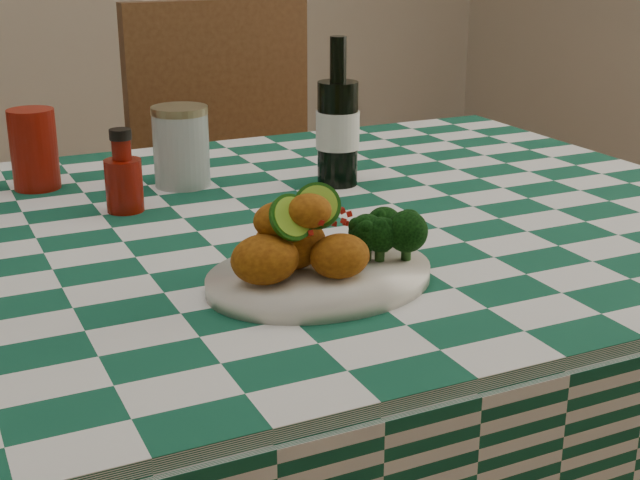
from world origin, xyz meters
name	(u,v)px	position (x,y,z in m)	size (l,w,h in m)	color
dining_table	(209,476)	(0.00, 0.00, 0.39)	(1.66, 1.06, 0.79)	#135038
plate	(320,277)	(0.07, -0.25, 0.80)	(0.28, 0.21, 0.02)	silver
fried_chicken_pile	(305,234)	(0.05, -0.25, 0.85)	(0.15, 0.11, 0.09)	#A75E10
broccoli_side	(378,233)	(0.15, -0.24, 0.83)	(0.08, 0.08, 0.06)	black
red_tumbler	(34,149)	(-0.16, 0.32, 0.85)	(0.07, 0.07, 0.13)	maroon
ketchup_bottle	(123,171)	(-0.07, 0.14, 0.85)	(0.05, 0.05, 0.12)	#700F05
mason_jar	(181,146)	(0.05, 0.23, 0.85)	(0.09, 0.09, 0.13)	#B2BCBA
beer_bottle	(338,112)	(0.28, 0.13, 0.90)	(0.07, 0.07, 0.24)	black
wooden_chair_right	(256,228)	(0.38, 0.75, 0.51)	(0.47, 0.49, 1.02)	#472814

